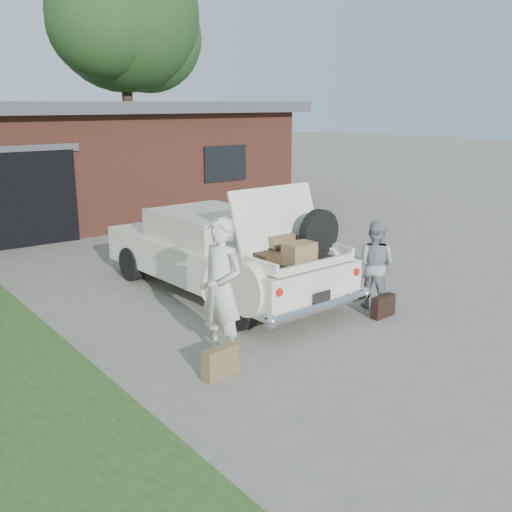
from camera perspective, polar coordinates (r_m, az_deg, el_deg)
ground at (r=8.66m, az=2.43°, el=-7.87°), size 90.00×90.00×0.00m
house at (r=18.72m, az=-18.25°, el=8.79°), size 12.80×7.80×3.30m
tree_right at (r=26.70m, az=-12.31°, el=20.94°), size 7.09×6.17×9.81m
sedan at (r=10.49m, az=-3.28°, el=0.36°), size 2.16×5.08×2.03m
woman_left at (r=7.74m, az=-3.34°, el=-3.20°), size 0.59×0.77×1.88m
woman_right at (r=9.92m, az=11.22°, el=-0.80°), size 0.78×0.86×1.45m
suitcase_left at (r=7.47m, az=-3.41°, el=-10.05°), size 0.51×0.23×0.38m
suitcase_right at (r=9.64m, az=12.01°, el=-4.71°), size 0.46×0.18×0.35m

